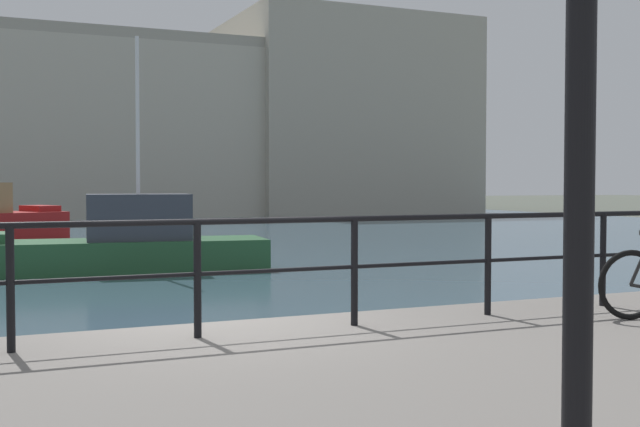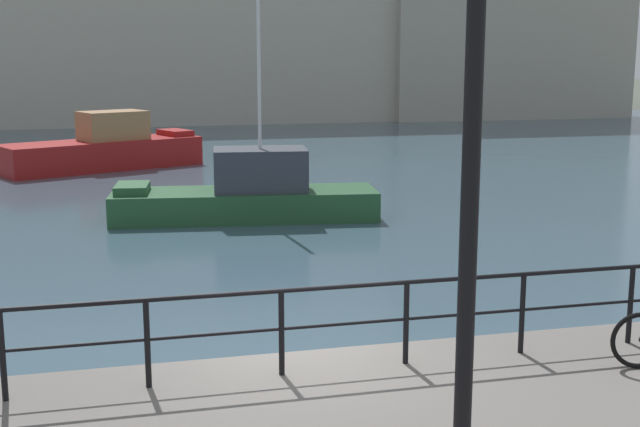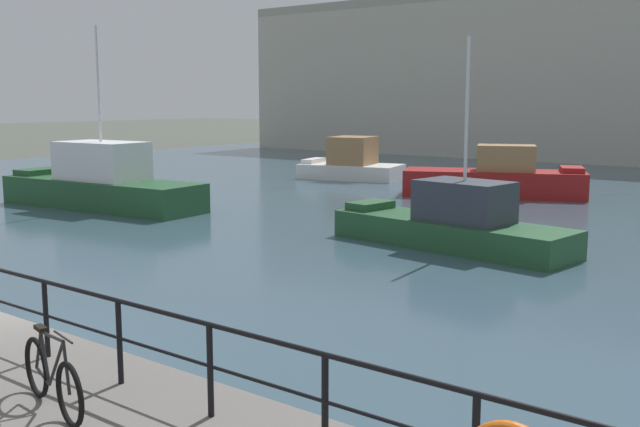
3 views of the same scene
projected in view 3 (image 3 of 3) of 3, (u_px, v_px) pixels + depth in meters
name	position (u px, v px, depth m)	size (l,w,h in m)	color
water_basin	(585.00, 190.00, 36.16)	(80.00, 60.00, 0.01)	#385160
moored_cabin_cruiser	(351.00, 163.00, 41.33)	(6.01, 4.03, 2.35)	white
moored_red_daysailer	(101.00, 184.00, 30.14)	(9.56, 3.37, 7.27)	#23512D
moored_blue_motorboat	(497.00, 179.00, 33.74)	(8.30, 5.45, 2.35)	maroon
moored_harbor_tender	(453.00, 224.00, 22.06)	(7.75, 3.07, 6.15)	#23512D
parked_bicycle	(52.00, 378.00, 8.27)	(1.74, 0.47, 0.98)	black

